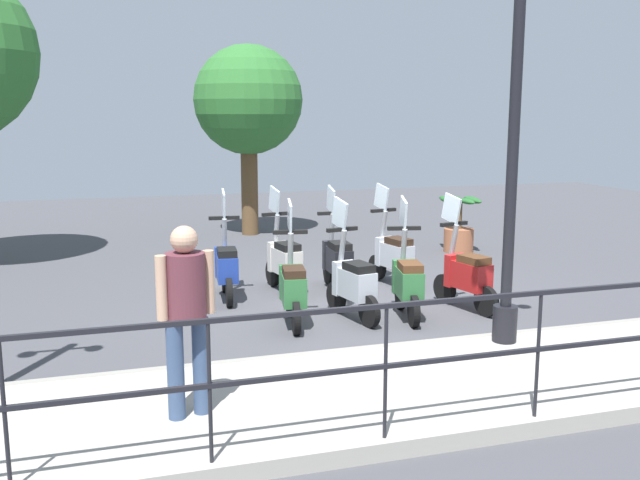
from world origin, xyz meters
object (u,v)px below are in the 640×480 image
at_px(lamp_post_near, 512,171).
at_px(scooter_near_0, 466,274).
at_px(tree_distant, 248,102).
at_px(scooter_near_3, 293,287).
at_px(scooter_near_1, 407,281).
at_px(scooter_near_2, 353,282).
at_px(scooter_far_1, 337,259).
at_px(scooter_far_0, 393,254).
at_px(potted_palm, 459,229).
at_px(scooter_far_2, 284,260).
at_px(scooter_far_3, 227,266).
at_px(pedestrian_distant, 186,307).

distance_m(lamp_post_near, scooter_near_0, 2.38).
distance_m(tree_distant, scooter_near_3, 7.23).
bearing_deg(scooter_near_0, scooter_near_1, 85.91).
xyz_separation_m(scooter_near_2, scooter_near_3, (-0.02, 0.80, 0.00)).
bearing_deg(scooter_far_1, scooter_far_0, -83.84).
height_order(potted_palm, scooter_near_2, scooter_near_2).
relative_size(potted_palm, scooter_near_2, 0.69).
relative_size(tree_distant, scooter_far_2, 2.62).
xyz_separation_m(scooter_near_1, scooter_near_3, (0.14, 1.49, 0.00)).
bearing_deg(scooter_far_2, scooter_far_3, 91.79).
height_order(scooter_near_0, scooter_near_2, same).
bearing_deg(tree_distant, scooter_far_1, -177.57).
relative_size(lamp_post_near, scooter_near_3, 2.74).
height_order(scooter_near_1, scooter_far_3, same).
bearing_deg(scooter_near_3, lamp_post_near, -122.88).
bearing_deg(scooter_near_3, scooter_far_2, -1.00).
bearing_deg(tree_distant, potted_palm, -132.69).
xyz_separation_m(scooter_near_3, scooter_far_3, (1.46, 0.58, 0.00)).
bearing_deg(scooter_near_1, scooter_near_0, -69.10).
height_order(potted_palm, scooter_far_3, scooter_far_3).
distance_m(lamp_post_near, scooter_near_2, 2.60).
relative_size(scooter_near_0, scooter_far_2, 1.00).
distance_m(scooter_near_0, scooter_far_2, 2.66).
relative_size(scooter_near_3, scooter_far_3, 1.00).
bearing_deg(tree_distant, scooter_near_0, -167.04).
relative_size(scooter_near_1, scooter_far_3, 1.00).
xyz_separation_m(tree_distant, scooter_near_0, (-6.77, -1.56, -2.36)).
distance_m(scooter_far_0, scooter_far_1, 0.93).
bearing_deg(scooter_far_0, lamp_post_near, 166.85).
bearing_deg(scooter_near_1, scooter_far_2, 45.67).
relative_size(tree_distant, potted_palm, 3.81).
relative_size(lamp_post_near, scooter_far_1, 2.74).
bearing_deg(scooter_far_2, scooter_near_1, -155.64).
xyz_separation_m(scooter_near_0, scooter_far_2, (1.63, 2.10, 0.00)).
bearing_deg(scooter_near_3, scooter_near_0, -80.44).
distance_m(scooter_far_2, scooter_far_3, 0.90).
bearing_deg(scooter_near_2, scooter_far_1, -21.93).
distance_m(scooter_near_1, scooter_far_1, 1.67).
height_order(lamp_post_near, pedestrian_distant, lamp_post_near).
bearing_deg(scooter_far_1, scooter_near_1, -164.06).
bearing_deg(scooter_near_3, tree_distant, 2.28).
height_order(scooter_far_0, scooter_far_3, same).
height_order(pedestrian_distant, scooter_far_3, pedestrian_distant).
xyz_separation_m(scooter_near_2, scooter_far_3, (1.44, 1.37, 0.00)).
distance_m(potted_palm, scooter_near_1, 4.68).
distance_m(tree_distant, scooter_near_1, 7.34).
bearing_deg(lamp_post_near, scooter_near_0, -15.19).
distance_m(scooter_near_2, scooter_far_3, 1.99).
relative_size(scooter_near_0, scooter_near_1, 1.00).
xyz_separation_m(tree_distant, scooter_far_1, (-5.30, -0.22, -2.36)).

